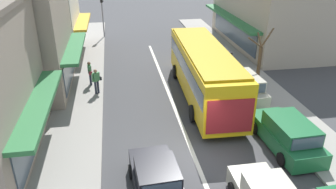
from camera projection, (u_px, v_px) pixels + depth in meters
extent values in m
plane|color=#3F3F42|center=(196.00, 161.00, 14.76)|extent=(140.00, 140.00, 0.00)
cube|color=silver|center=(179.00, 118.00, 18.32)|extent=(0.20, 28.00, 0.01)
cube|color=gray|center=(58.00, 110.00, 19.05)|extent=(5.20, 44.00, 0.14)
cube|color=gray|center=(267.00, 94.00, 21.02)|extent=(2.80, 44.00, 0.12)
cube|color=#2D703D|center=(38.00, 104.00, 14.00)|extent=(1.10, 7.43, 0.20)
cube|color=#425160|center=(33.00, 131.00, 14.49)|extent=(0.06, 6.46, 1.80)
cube|color=#2D703D|center=(74.00, 47.00, 21.29)|extent=(1.10, 6.97, 0.20)
cube|color=#425160|center=(70.00, 67.00, 21.79)|extent=(0.06, 6.06, 1.80)
cube|color=silver|center=(26.00, 11.00, 26.82)|extent=(7.81, 7.10, 7.54)
cube|color=gold|center=(82.00, 22.00, 27.94)|extent=(1.10, 6.53, 0.20)
cube|color=#425160|center=(79.00, 37.00, 28.43)|extent=(0.06, 5.68, 1.80)
cube|color=#2D703D|center=(230.00, 17.00, 29.66)|extent=(1.10, 12.26, 0.20)
cube|color=#425160|center=(233.00, 31.00, 30.28)|extent=(0.06, 10.66, 1.80)
cube|color=yellow|center=(204.00, 71.00, 20.09)|extent=(2.89, 10.88, 2.70)
cube|color=#425160|center=(204.00, 65.00, 19.91)|extent=(2.92, 10.45, 0.90)
cube|color=maroon|center=(230.00, 117.00, 15.31)|extent=(2.25, 0.14, 1.76)
cube|color=#AF890F|center=(205.00, 49.00, 19.48)|extent=(2.74, 10.02, 0.12)
cylinder|color=black|center=(175.00, 72.00, 23.49)|extent=(0.29, 0.97, 0.96)
cylinder|color=black|center=(209.00, 70.00, 23.78)|extent=(0.29, 0.97, 0.96)
cylinder|color=black|center=(193.00, 113.00, 17.83)|extent=(0.29, 0.97, 0.96)
cylinder|color=black|center=(237.00, 111.00, 18.12)|extent=(0.29, 0.97, 0.96)
cube|color=black|center=(157.00, 185.00, 12.58)|extent=(1.92, 4.28, 0.72)
cube|color=black|center=(157.00, 173.00, 12.21)|extent=(1.64, 1.87, 0.60)
cube|color=#425160|center=(153.00, 158.00, 13.02)|extent=(1.44, 0.13, 0.51)
cylinder|color=black|center=(131.00, 172.00, 13.61)|extent=(0.21, 0.63, 0.62)
cylinder|color=black|center=(171.00, 166.00, 13.94)|extent=(0.21, 0.63, 0.62)
cube|color=#425160|center=(260.00, 177.00, 11.95)|extent=(1.40, 0.06, 0.54)
cylinder|color=black|center=(272.00, 185.00, 12.86)|extent=(0.18, 0.62, 0.62)
cube|color=#1E6638|center=(285.00, 137.00, 15.65)|extent=(1.90, 4.55, 0.76)
cube|color=#1E6638|center=(291.00, 128.00, 15.03)|extent=(1.72, 2.65, 0.68)
cube|color=#425160|center=(277.00, 114.00, 16.20)|extent=(1.51, 0.11, 0.58)
cube|color=#425160|center=(308.00, 143.00, 13.86)|extent=(1.48, 0.11, 0.54)
cylinder|color=black|center=(255.00, 128.00, 16.78)|extent=(0.20, 0.63, 0.62)
cylinder|color=black|center=(286.00, 125.00, 17.09)|extent=(0.20, 0.63, 0.62)
cylinder|color=black|center=(282.00, 159.00, 14.39)|extent=(0.20, 0.63, 0.62)
cylinder|color=black|center=(317.00, 155.00, 14.70)|extent=(0.20, 0.63, 0.62)
cube|color=#B7B29E|center=(241.00, 89.00, 20.69)|extent=(1.88, 4.55, 0.76)
cube|color=#B7B29E|center=(244.00, 80.00, 20.07)|extent=(1.71, 2.64, 0.68)
cube|color=#425160|center=(236.00, 73.00, 21.24)|extent=(1.51, 0.10, 0.58)
cube|color=#425160|center=(254.00, 89.00, 18.90)|extent=(1.48, 0.10, 0.54)
cylinder|color=black|center=(220.00, 84.00, 21.82)|extent=(0.20, 0.62, 0.62)
cylinder|color=black|center=(245.00, 82.00, 22.13)|extent=(0.20, 0.62, 0.62)
cylinder|color=black|center=(236.00, 102.00, 19.42)|extent=(0.20, 0.62, 0.62)
cylinder|color=black|center=(263.00, 100.00, 19.73)|extent=(0.20, 0.62, 0.62)
cube|color=black|center=(216.00, 61.00, 25.41)|extent=(1.74, 3.74, 0.76)
cube|color=black|center=(218.00, 54.00, 24.84)|extent=(1.57, 1.94, 0.64)
cube|color=#425160|center=(214.00, 50.00, 25.70)|extent=(1.40, 0.10, 0.54)
cube|color=#425160|center=(222.00, 58.00, 23.98)|extent=(1.37, 0.10, 0.51)
cylinder|color=black|center=(202.00, 60.00, 26.34)|extent=(0.20, 0.62, 0.62)
cylinder|color=black|center=(221.00, 58.00, 26.62)|extent=(0.20, 0.62, 0.62)
cylinder|color=black|center=(210.00, 69.00, 24.37)|extent=(0.20, 0.62, 0.62)
cylinder|color=black|center=(231.00, 68.00, 24.66)|extent=(0.20, 0.62, 0.62)
cylinder|color=gray|center=(103.00, 17.00, 32.45)|extent=(0.12, 0.12, 4.20)
sphere|color=black|center=(103.00, 1.00, 31.82)|extent=(0.13, 0.13, 0.13)
cylinder|color=brown|center=(259.00, 68.00, 21.39)|extent=(0.24, 0.24, 2.88)
cylinder|color=brown|center=(260.00, 40.00, 20.93)|extent=(0.10, 0.79, 0.82)
cylinder|color=brown|center=(267.00, 38.00, 20.57)|extent=(0.76, 0.10, 1.24)
cylinder|color=brown|center=(265.00, 41.00, 20.17)|extent=(0.10, 0.95, 1.07)
cylinder|color=brown|center=(255.00, 42.00, 20.56)|extent=(0.99, 0.10, 0.74)
cylinder|color=#232838|center=(96.00, 88.00, 20.76)|extent=(0.14, 0.14, 0.84)
cylinder|color=#232838|center=(98.00, 87.00, 20.87)|extent=(0.14, 0.14, 0.84)
cube|color=#478951|center=(96.00, 77.00, 20.52)|extent=(0.42, 0.39, 0.56)
sphere|color=#9E7051|center=(95.00, 71.00, 20.35)|extent=(0.22, 0.22, 0.22)
cylinder|color=#478951|center=(93.00, 78.00, 20.37)|extent=(0.09, 0.09, 0.54)
cylinder|color=#478951|center=(99.00, 76.00, 20.67)|extent=(0.09, 0.09, 0.54)
cube|color=black|center=(100.00, 78.00, 20.80)|extent=(0.22, 0.25, 0.22)
cylinder|color=#232838|center=(90.00, 78.00, 22.15)|extent=(0.14, 0.14, 0.84)
cylinder|color=#232838|center=(91.00, 79.00, 21.99)|extent=(0.14, 0.14, 0.84)
cube|color=#478951|center=(89.00, 69.00, 21.77)|extent=(0.27, 0.39, 0.56)
sphere|color=brown|center=(89.00, 63.00, 21.60)|extent=(0.22, 0.22, 0.22)
cylinder|color=#478951|center=(89.00, 68.00, 21.98)|extent=(0.09, 0.09, 0.54)
cylinder|color=#478951|center=(90.00, 70.00, 21.56)|extent=(0.09, 0.09, 0.54)
cube|color=maroon|center=(91.00, 73.00, 21.59)|extent=(0.25, 0.13, 0.22)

